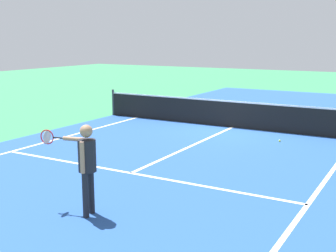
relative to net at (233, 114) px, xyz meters
The scene contains 9 objects.
ground_plane 0.49m from the net, ahead, with size 60.00×60.00×0.00m, color #337F51.
court_surface_inbounds 0.49m from the net, ahead, with size 10.62×24.40×0.00m, color #234C93.
line_sideline_left 7.24m from the net, 124.66° to the right, with size 0.10×11.89×0.01m, color white.
line_sideline_right 7.24m from the net, 55.34° to the right, with size 0.10×11.89×0.01m, color white.
line_service_near 6.42m from the net, 90.00° to the right, with size 8.22×0.10×0.01m, color white.
line_center_service 3.24m from the net, 90.00° to the right, with size 0.10×6.40×0.01m, color white.
net is the anchor object (origin of this frame).
player_near 8.94m from the net, 85.10° to the right, with size 1.23×0.41×1.67m.
tennis_ball_near_net 2.59m from the net, 33.47° to the right, with size 0.07×0.07×0.07m, color #CCE033.
Camera 1 is at (5.82, -14.76, 3.14)m, focal length 47.66 mm.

